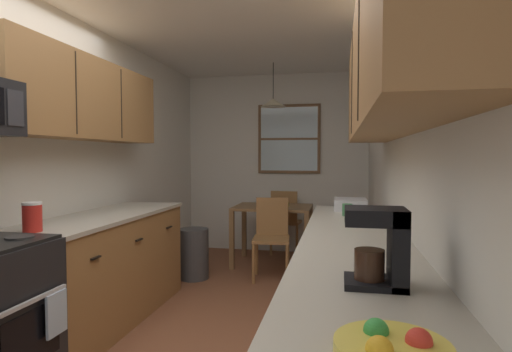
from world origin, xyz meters
The scene contains 21 objects.
ground_plane centered at (0.00, 1.00, 0.00)m, with size 12.00×12.00×0.00m, color brown.
wall_left centered at (-1.35, 1.00, 1.27)m, with size 0.10×9.00×2.55m, color silver.
wall_right centered at (1.35, 1.00, 1.27)m, with size 0.10×9.00×2.55m, color silver.
wall_back centered at (0.00, 3.65, 1.27)m, with size 4.40×0.10×2.55m, color silver.
ceiling_slab centered at (0.00, 1.00, 2.59)m, with size 4.40×9.00×0.08m, color white.
counter_left centered at (-1.00, 0.75, 0.45)m, with size 0.64×1.85×0.90m.
upper_cabinets_left centered at (-1.14, 0.70, 1.84)m, with size 0.33×1.93×0.65m.
counter_right centered at (1.00, 0.05, 0.45)m, with size 0.64×3.33×0.90m.
upper_cabinets_right centered at (1.14, 0.00, 1.87)m, with size 0.33×3.01×0.73m.
dining_table centered at (0.08, 2.84, 0.62)m, with size 0.96×0.73×0.75m.
dining_chair_near centered at (0.15, 2.27, 0.50)m, with size 0.44×0.44×0.90m.
dining_chair_far centered at (0.17, 3.41, 0.50)m, with size 0.43×0.43×0.90m.
pendant_light centered at (0.08, 2.84, 2.05)m, with size 0.32×0.32×0.55m.
back_window centered at (0.19, 3.58, 1.63)m, with size 0.89×0.05×0.98m.
trash_bin centered at (-0.70, 2.06, 0.28)m, with size 0.33×0.33×0.56m, color #3F3F42.
storage_canister centered at (-1.00, -0.06, 0.99)m, with size 0.12×0.12×0.19m.
dish_towel centered at (-0.64, -0.33, 0.50)m, with size 0.02×0.16×0.24m, color silver.
coffee_maker centered at (1.06, -0.77, 1.05)m, with size 0.22×0.18×0.29m.
mug_by_coffeemaker centered at (0.97, 1.06, 0.95)m, with size 0.12×0.08×0.10m.
dish_rack centered at (1.00, 1.43, 0.95)m, with size 0.28×0.34×0.10m, color silver.
table_serving_bowl centered at (0.19, 2.79, 0.78)m, with size 0.20×0.20×0.06m, color #E0D14C.
Camera 1 is at (0.90, -2.34, 1.38)m, focal length 29.13 mm.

